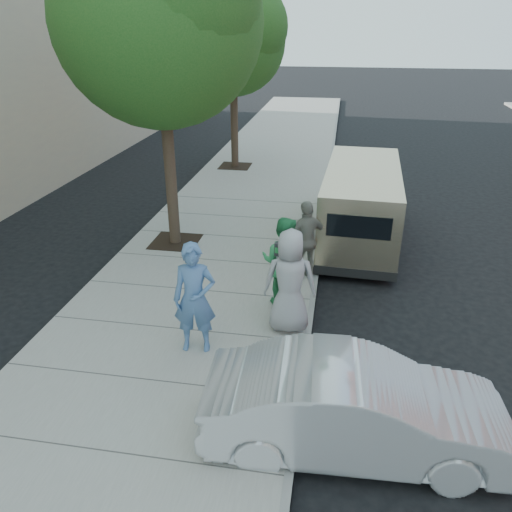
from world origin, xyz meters
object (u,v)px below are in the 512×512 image
at_px(van, 361,203).
at_px(person_green_shirt, 283,262).
at_px(sedan, 356,408).
at_px(tree_near, 160,12).
at_px(person_striped_polo, 306,241).
at_px(parking_meter, 283,265).
at_px(person_officer, 195,299).
at_px(tree_far, 234,36).
at_px(person_gray_shirt, 290,281).

xyz_separation_m(van, person_green_shirt, (-1.57, -3.84, 0.02)).
relative_size(sedan, person_green_shirt, 2.21).
bearing_deg(tree_near, van, 14.53).
xyz_separation_m(tree_near, person_striped_polo, (3.45, -1.44, -4.49)).
height_order(parking_meter, sedan, parking_meter).
bearing_deg(person_officer, person_green_shirt, 45.89).
relative_size(tree_far, van, 1.18).
bearing_deg(tree_near, person_gray_shirt, -46.78).
distance_m(parking_meter, sedan, 3.28).
bearing_deg(tree_far, person_officer, -81.50).
distance_m(person_green_shirt, person_striped_polo, 1.25).
xyz_separation_m(tree_far, person_officer, (1.80, -12.02, -3.74)).
height_order(tree_far, person_gray_shirt, tree_far).
distance_m(parking_meter, person_officer, 1.83).
distance_m(sedan, person_gray_shirt, 2.88).
relative_size(person_green_shirt, person_striped_polo, 1.04).
bearing_deg(parking_meter, sedan, -57.32).
xyz_separation_m(tree_far, van, (4.66, -6.39, -3.82)).
height_order(tree_near, person_gray_shirt, tree_near).
bearing_deg(sedan, van, -4.21).
bearing_deg(van, person_gray_shirt, -103.26).
relative_size(tree_far, sedan, 1.57).
relative_size(van, person_green_shirt, 2.94).
bearing_deg(person_striped_polo, sedan, 69.07).
bearing_deg(tree_far, person_gray_shirt, -73.41).
relative_size(van, sedan, 1.33).
distance_m(tree_far, van, 8.79).
height_order(tree_far, parking_meter, tree_far).
bearing_deg(person_gray_shirt, tree_far, -78.79).
xyz_separation_m(tree_near, person_officer, (1.80, -4.42, -4.40)).
xyz_separation_m(tree_near, tree_far, (-0.00, 7.60, -0.66)).
distance_m(tree_far, sedan, 15.03).
relative_size(sedan, person_officer, 2.07).
relative_size(tree_far, parking_meter, 4.13).
distance_m(person_officer, person_striped_polo, 3.42).
bearing_deg(person_striped_polo, person_green_shirt, 39.48).
bearing_deg(person_green_shirt, tree_near, -29.49).
xyz_separation_m(van, sedan, (-0.16, -7.32, -0.38)).
xyz_separation_m(person_officer, person_gray_shirt, (1.52, 0.89, -0.01)).
height_order(van, person_officer, person_officer).
relative_size(sedan, person_gray_shirt, 2.09).
distance_m(tree_near, person_striped_polo, 5.85).
xyz_separation_m(person_green_shirt, person_striped_polo, (0.37, 1.20, -0.03)).
xyz_separation_m(tree_near, parking_meter, (3.15, -3.19, -4.26)).
bearing_deg(sedan, parking_meter, 21.94).
bearing_deg(person_gray_shirt, van, -111.28).
xyz_separation_m(parking_meter, person_striped_polo, (0.31, 1.75, -0.24)).
relative_size(van, person_gray_shirt, 2.79).
relative_size(tree_far, person_officer, 3.25).
relative_size(parking_meter, person_green_shirt, 0.84).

